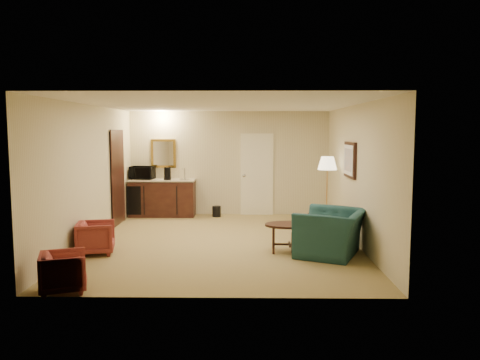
% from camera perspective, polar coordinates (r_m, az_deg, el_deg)
% --- Properties ---
extents(ground, '(6.00, 6.00, 0.00)m').
position_cam_1_polar(ground, '(9.01, -2.07, -7.56)').
color(ground, '#96824C').
rests_on(ground, ground).
extents(room_walls, '(5.02, 6.01, 2.61)m').
position_cam_1_polar(room_walls, '(9.55, -2.45, 3.62)').
color(room_walls, beige).
rests_on(room_walls, ground).
extents(wetbar_cabinet, '(1.64, 0.58, 0.92)m').
position_cam_1_polar(wetbar_cabinet, '(11.78, -9.44, -2.15)').
color(wetbar_cabinet, '#3E2013').
rests_on(wetbar_cabinet, ground).
extents(sofa, '(1.30, 2.03, 0.77)m').
position_cam_1_polar(sofa, '(8.88, 10.59, -5.33)').
color(sofa, black).
rests_on(sofa, ground).
extents(teal_armchair, '(1.19, 1.40, 1.04)m').
position_cam_1_polar(teal_armchair, '(8.14, 11.04, -5.40)').
color(teal_armchair, '#1D4649').
rests_on(teal_armchair, ground).
extents(rose_chair_near, '(0.68, 0.71, 0.62)m').
position_cam_1_polar(rose_chair_near, '(8.48, -17.17, -6.54)').
color(rose_chair_near, '#9C3C33').
rests_on(rose_chair_near, ground).
extents(rose_chair_far, '(0.70, 0.72, 0.59)m').
position_cam_1_polar(rose_chair_far, '(6.68, -20.73, -10.21)').
color(rose_chair_far, '#9C3C33').
rests_on(rose_chair_far, ground).
extents(coffee_table, '(0.89, 0.62, 0.50)m').
position_cam_1_polar(coffee_table, '(8.30, 6.07, -7.01)').
color(coffee_table, '#331311').
rests_on(coffee_table, ground).
extents(floor_lamp, '(0.53, 0.53, 1.57)m').
position_cam_1_polar(floor_lamp, '(10.38, 10.54, -1.45)').
color(floor_lamp, gold).
rests_on(floor_lamp, ground).
extents(waste_bin, '(0.27, 0.27, 0.26)m').
position_cam_1_polar(waste_bin, '(11.60, -2.88, -3.85)').
color(waste_bin, black).
rests_on(waste_bin, ground).
extents(microwave, '(0.61, 0.38, 0.39)m').
position_cam_1_polar(microwave, '(11.85, -11.83, 1.04)').
color(microwave, black).
rests_on(microwave, wetbar_cabinet).
extents(coffee_maker, '(0.18, 0.18, 0.31)m').
position_cam_1_polar(coffee_maker, '(11.59, -8.83, 0.78)').
color(coffee_maker, black).
rests_on(coffee_maker, wetbar_cabinet).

